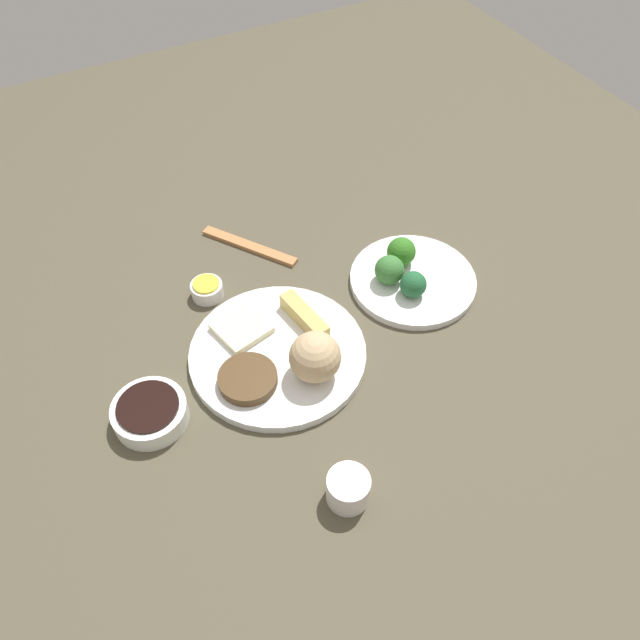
# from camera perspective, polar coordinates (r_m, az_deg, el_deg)

# --- Properties ---
(tabletop) EXTENTS (2.20, 2.20, 0.02)m
(tabletop) POSITION_cam_1_polar(r_m,az_deg,el_deg) (1.05, -4.31, -4.67)
(tabletop) COLOR #4D4735
(tabletop) RESTS_ON ground
(main_plate) EXTENTS (0.29, 0.29, 0.02)m
(main_plate) POSITION_cam_1_polar(r_m,az_deg,el_deg) (1.05, -3.79, -3.04)
(main_plate) COLOR white
(main_plate) RESTS_ON tabletop
(rice_scoop) EXTENTS (0.08, 0.08, 0.08)m
(rice_scoop) POSITION_cam_1_polar(r_m,az_deg,el_deg) (0.98, -0.44, -3.32)
(rice_scoop) COLOR tan
(rice_scoop) RESTS_ON main_plate
(spring_roll) EXTENTS (0.04, 0.11, 0.03)m
(spring_roll) POSITION_cam_1_polar(r_m,az_deg,el_deg) (1.07, -1.39, 0.31)
(spring_roll) COLOR tan
(spring_roll) RESTS_ON main_plate
(crab_rangoon_wonton) EXTENTS (0.10, 0.09, 0.01)m
(crab_rangoon_wonton) POSITION_cam_1_polar(r_m,az_deg,el_deg) (1.07, -7.02, -0.72)
(crab_rangoon_wonton) COLOR beige
(crab_rangoon_wonton) RESTS_ON main_plate
(stir_fry_heap) EXTENTS (0.09, 0.09, 0.02)m
(stir_fry_heap) POSITION_cam_1_polar(r_m,az_deg,el_deg) (1.00, -6.46, -5.25)
(stir_fry_heap) COLOR #4B341A
(stir_fry_heap) RESTS_ON main_plate
(broccoli_plate) EXTENTS (0.23, 0.23, 0.01)m
(broccoli_plate) POSITION_cam_1_polar(r_m,az_deg,el_deg) (1.17, 8.27, 3.53)
(broccoli_plate) COLOR white
(broccoli_plate) RESTS_ON tabletop
(broccoli_floret_0) EXTENTS (0.05, 0.05, 0.05)m
(broccoli_floret_0) POSITION_cam_1_polar(r_m,az_deg,el_deg) (1.12, 8.32, 3.15)
(broccoli_floret_0) COLOR #225D35
(broccoli_floret_0) RESTS_ON broccoli_plate
(broccoli_floret_1) EXTENTS (0.05, 0.05, 0.05)m
(broccoli_floret_1) POSITION_cam_1_polar(r_m,az_deg,el_deg) (1.13, 6.21, 4.47)
(broccoli_floret_1) COLOR #397434
(broccoli_floret_1) RESTS_ON broccoli_plate
(broccoli_floret_2) EXTENTS (0.05, 0.05, 0.05)m
(broccoli_floret_2) POSITION_cam_1_polar(r_m,az_deg,el_deg) (1.17, 7.27, 6.07)
(broccoli_floret_2) COLOR #30721F
(broccoli_floret_2) RESTS_ON broccoli_plate
(soy_sauce_bowl) EXTENTS (0.11, 0.11, 0.03)m
(soy_sauce_bowl) POSITION_cam_1_polar(r_m,az_deg,el_deg) (1.00, -14.87, -8.15)
(soy_sauce_bowl) COLOR white
(soy_sauce_bowl) RESTS_ON tabletop
(soy_sauce_bowl_liquid) EXTENTS (0.09, 0.09, 0.00)m
(soy_sauce_bowl_liquid) POSITION_cam_1_polar(r_m,az_deg,el_deg) (0.99, -15.08, -7.58)
(soy_sauce_bowl_liquid) COLOR black
(soy_sauce_bowl_liquid) RESTS_ON soy_sauce_bowl
(sauce_ramekin_hot_mustard) EXTENTS (0.06, 0.06, 0.03)m
(sauce_ramekin_hot_mustard) POSITION_cam_1_polar(r_m,az_deg,el_deg) (1.15, -10.04, 2.65)
(sauce_ramekin_hot_mustard) COLOR white
(sauce_ramekin_hot_mustard) RESTS_ON tabletop
(sauce_ramekin_hot_mustard_liquid) EXTENTS (0.05, 0.05, 0.00)m
(sauce_ramekin_hot_mustard_liquid) POSITION_cam_1_polar(r_m,az_deg,el_deg) (1.14, -10.15, 3.20)
(sauce_ramekin_hot_mustard_liquid) COLOR yellow
(sauce_ramekin_hot_mustard_liquid) RESTS_ON sauce_ramekin_hot_mustard
(teacup) EXTENTS (0.06, 0.06, 0.05)m
(teacup) POSITION_cam_1_polar(r_m,az_deg,el_deg) (0.90, 2.51, -14.83)
(teacup) COLOR white
(teacup) RESTS_ON tabletop
(chopsticks_pair) EXTENTS (0.13, 0.18, 0.01)m
(chopsticks_pair) POSITION_cam_1_polar(r_m,az_deg,el_deg) (1.23, -6.32, 6.57)
(chopsticks_pair) COLOR #AE7644
(chopsticks_pair) RESTS_ON tabletop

